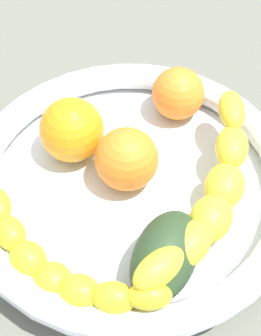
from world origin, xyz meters
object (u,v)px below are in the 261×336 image
orange_front (72,130)px  fruit_bowl (130,183)px  orange_mid_right (127,159)px  banana_draped_left (58,269)px  orange_mid_left (178,93)px  banana_draped_right (212,194)px  avocado_dark (165,256)px

orange_front → fruit_bowl: bearing=70.0°
fruit_bowl → orange_front: orange_front is taller
orange_front → orange_mid_right: 6.83cm
fruit_bowl → banana_draped_left: (12.23, -2.52, 2.11)cm
banana_draped_left → orange_mid_left: (-24.11, 4.23, 0.23)cm
orange_mid_left → orange_front: bearing=-44.1°
banana_draped_left → orange_mid_right: orange_mid_right is taller
orange_mid_left → orange_mid_right: bearing=-12.1°
banana_draped_right → fruit_bowl: bearing=-97.2°
avocado_dark → orange_mid_left: bearing=-168.5°
banana_draped_right → orange_mid_left: bearing=-153.0°
banana_draped_right → orange_front: 15.98cm
fruit_bowl → banana_draped_left: size_ratio=1.71×
banana_draped_right → orange_mid_left: size_ratio=4.31×
banana_draped_left → banana_draped_right: (-11.19, 10.83, 0.85)cm
banana_draped_right → orange_mid_right: bearing=-101.6°
banana_draped_left → orange_mid_right: (-13.03, 1.86, 0.48)cm
banana_draped_left → orange_mid_left: orange_mid_left is taller
fruit_bowl → banana_draped_left: banana_draped_left is taller
orange_mid_right → avocado_dark: (9.03, 6.48, -0.46)cm
fruit_bowl → orange_mid_left: bearing=171.8°
orange_mid_left → banana_draped_right: bearing=27.0°
fruit_bowl → banana_draped_right: size_ratio=1.33×
banana_draped_right → orange_mid_right: 9.17cm
orange_front → avocado_dark: size_ratio=0.75×
banana_draped_right → avocado_dark: (7.19, -2.49, -0.83)cm
banana_draped_left → avocado_dark: 9.25cm
orange_mid_left → fruit_bowl: bearing=-8.2°
banana_draped_right → orange_mid_left: 14.52cm
banana_draped_left → banana_draped_right: size_ratio=0.78×
fruit_bowl → orange_mid_left: size_ratio=5.72×
orange_front → avocado_dark: 17.01cm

